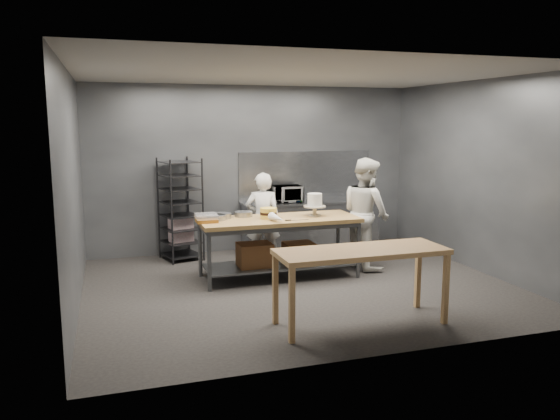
% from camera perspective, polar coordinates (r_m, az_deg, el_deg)
% --- Properties ---
extents(ground, '(6.00, 6.00, 0.00)m').
position_cam_1_polar(ground, '(7.99, 2.04, -7.93)').
color(ground, black).
rests_on(ground, ground).
extents(back_wall, '(6.00, 0.04, 3.00)m').
position_cam_1_polar(back_wall, '(10.06, -2.70, 4.34)').
color(back_wall, '#4C4F54').
rests_on(back_wall, ground).
extents(work_table, '(2.40, 0.90, 0.92)m').
position_cam_1_polar(work_table, '(8.26, -0.32, -3.23)').
color(work_table, olive).
rests_on(work_table, ground).
extents(near_counter, '(2.00, 0.70, 0.90)m').
position_cam_1_polar(near_counter, '(6.40, 8.49, -4.81)').
color(near_counter, brown).
rests_on(near_counter, ground).
extents(back_counter, '(2.60, 0.60, 0.90)m').
position_cam_1_polar(back_counter, '(10.20, 3.25, -1.54)').
color(back_counter, slate).
rests_on(back_counter, ground).
extents(splashback_panel, '(2.60, 0.02, 0.90)m').
position_cam_1_polar(splashback_panel, '(10.35, 2.70, 3.65)').
color(splashback_panel, slate).
rests_on(splashback_panel, back_counter).
extents(speed_rack, '(0.75, 0.79, 1.75)m').
position_cam_1_polar(speed_rack, '(9.48, -10.36, -0.02)').
color(speed_rack, black).
rests_on(speed_rack, ground).
extents(chef_behind, '(0.65, 0.51, 1.55)m').
position_cam_1_polar(chef_behind, '(8.91, -1.81, -1.01)').
color(chef_behind, white).
rests_on(chef_behind, ground).
extents(chef_right, '(0.79, 0.95, 1.79)m').
position_cam_1_polar(chef_right, '(8.91, 8.95, -0.32)').
color(chef_right, silver).
rests_on(chef_right, ground).
extents(microwave, '(0.54, 0.37, 0.30)m').
position_cam_1_polar(microwave, '(9.95, 0.72, 1.69)').
color(microwave, black).
rests_on(microwave, back_counter).
extents(frosted_cake_stand, '(0.34, 0.34, 0.35)m').
position_cam_1_polar(frosted_cake_stand, '(8.37, 3.65, 0.83)').
color(frosted_cake_stand, '#B1A68E').
rests_on(frosted_cake_stand, work_table).
extents(layer_cake, '(0.25, 0.25, 0.16)m').
position_cam_1_polar(layer_cake, '(8.16, -1.22, -0.34)').
color(layer_cake, gold).
rests_on(layer_cake, work_table).
extents(cake_pans, '(0.74, 0.45, 0.07)m').
position_cam_1_polar(cake_pans, '(8.21, -5.56, -0.61)').
color(cake_pans, gray).
rests_on(cake_pans, work_table).
extents(piping_bag, '(0.18, 0.39, 0.12)m').
position_cam_1_polar(piping_bag, '(7.85, -0.29, -0.86)').
color(piping_bag, silver).
rests_on(piping_bag, work_table).
extents(offset_spatula, '(0.36, 0.02, 0.02)m').
position_cam_1_polar(offset_spatula, '(8.00, 1.45, -1.07)').
color(offset_spatula, slate).
rests_on(offset_spatula, work_table).
extents(pastry_clamshells, '(0.32, 0.37, 0.11)m').
position_cam_1_polar(pastry_clamshells, '(7.97, -7.69, -0.82)').
color(pastry_clamshells, '#A66E21').
rests_on(pastry_clamshells, work_table).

